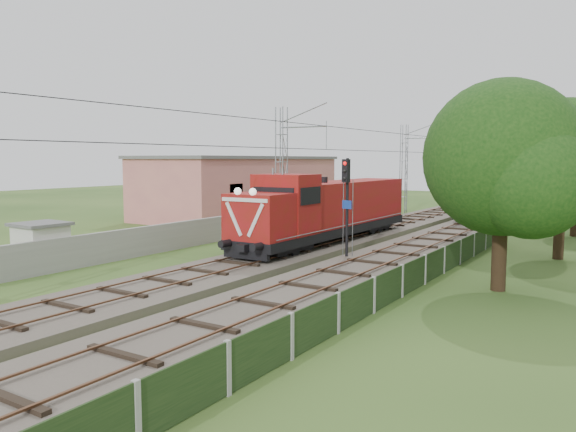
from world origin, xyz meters
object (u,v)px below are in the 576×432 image
Objects in this scene: locomotive at (328,209)px; relay_hut at (41,246)px; signal_post at (346,191)px; coach_rake at (564,176)px.

relay_hut is at bearing -119.42° from locomotive.
relay_hut is at bearing -139.92° from signal_post.
signal_post reaches higher than relay_hut.
signal_post is (-1.75, -69.66, 1.04)m from coach_rake.
relay_hut is (-10.65, -8.96, -2.35)m from signal_post.
locomotive is 65.69m from coach_rake.
locomotive is 15.10m from relay_hut.
locomotive is at bearing 60.58° from relay_hut.
coach_rake is at bearing 81.04° from relay_hut.
coach_rake is 79.61m from relay_hut.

